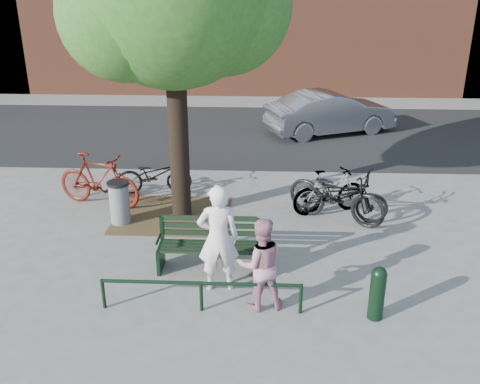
{
  "coord_description": "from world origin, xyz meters",
  "views": [
    {
      "loc": [
        0.9,
        -8.03,
        4.79
      ],
      "look_at": [
        0.49,
        1.0,
        1.06
      ],
      "focal_mm": 40.0,
      "sensor_mm": 36.0,
      "label": 1
    }
  ],
  "objects_px": {
    "litter_bin": "(119,202)",
    "bicycle_c": "(336,194)",
    "bollard": "(377,291)",
    "park_bench": "(209,243)",
    "parked_car": "(330,113)",
    "person_left": "(218,238)",
    "person_right": "(261,264)"
  },
  "relations": [
    {
      "from": "person_left",
      "to": "litter_bin",
      "type": "xyz_separation_m",
      "value": [
        -2.22,
        2.34,
        -0.44
      ]
    },
    {
      "from": "person_left",
      "to": "bollard",
      "type": "height_order",
      "value": "person_left"
    },
    {
      "from": "litter_bin",
      "to": "bollard",
      "type": "bearing_deg",
      "value": -33.54
    },
    {
      "from": "person_left",
      "to": "bicycle_c",
      "type": "height_order",
      "value": "person_left"
    },
    {
      "from": "person_left",
      "to": "litter_bin",
      "type": "bearing_deg",
      "value": -53.86
    },
    {
      "from": "park_bench",
      "to": "parked_car",
      "type": "distance_m",
      "value": 9.07
    },
    {
      "from": "bicycle_c",
      "to": "parked_car",
      "type": "xyz_separation_m",
      "value": [
        0.58,
        6.43,
        0.11
      ]
    },
    {
      "from": "person_left",
      "to": "bollard",
      "type": "distance_m",
      "value": 2.54
    },
    {
      "from": "person_right",
      "to": "bollard",
      "type": "bearing_deg",
      "value": 160.94
    },
    {
      "from": "litter_bin",
      "to": "parked_car",
      "type": "relative_size",
      "value": 0.22
    },
    {
      "from": "parked_car",
      "to": "park_bench",
      "type": "bearing_deg",
      "value": 138.18
    },
    {
      "from": "park_bench",
      "to": "bicycle_c",
      "type": "height_order",
      "value": "bicycle_c"
    },
    {
      "from": "bollard",
      "to": "bicycle_c",
      "type": "distance_m",
      "value": 3.47
    },
    {
      "from": "park_bench",
      "to": "parked_car",
      "type": "relative_size",
      "value": 0.43
    },
    {
      "from": "bollard",
      "to": "litter_bin",
      "type": "relative_size",
      "value": 0.95
    },
    {
      "from": "litter_bin",
      "to": "bicycle_c",
      "type": "distance_m",
      "value": 4.44
    },
    {
      "from": "park_bench",
      "to": "bollard",
      "type": "height_order",
      "value": "park_bench"
    },
    {
      "from": "park_bench",
      "to": "parked_car",
      "type": "xyz_separation_m",
      "value": [
        3.0,
        8.55,
        0.19
      ]
    },
    {
      "from": "person_left",
      "to": "litter_bin",
      "type": "distance_m",
      "value": 3.25
    },
    {
      "from": "person_left",
      "to": "bicycle_c",
      "type": "bearing_deg",
      "value": -135.96
    },
    {
      "from": "person_right",
      "to": "bicycle_c",
      "type": "relative_size",
      "value": 0.69
    },
    {
      "from": "bollard",
      "to": "bicycle_c",
      "type": "bearing_deg",
      "value": 93.13
    },
    {
      "from": "bollard",
      "to": "parked_car",
      "type": "bearing_deg",
      "value": 87.73
    },
    {
      "from": "person_right",
      "to": "parked_car",
      "type": "distance_m",
      "value": 9.91
    },
    {
      "from": "park_bench",
      "to": "litter_bin",
      "type": "relative_size",
      "value": 1.92
    },
    {
      "from": "litter_bin",
      "to": "bicycle_c",
      "type": "xyz_separation_m",
      "value": [
        4.42,
        0.41,
        0.11
      ]
    },
    {
      "from": "bicycle_c",
      "to": "bollard",
      "type": "bearing_deg",
      "value": -144.48
    },
    {
      "from": "bicycle_c",
      "to": "litter_bin",
      "type": "bearing_deg",
      "value": 127.68
    },
    {
      "from": "person_right",
      "to": "bicycle_c",
      "type": "xyz_separation_m",
      "value": [
        1.53,
        3.25,
        -0.18
      ]
    },
    {
      "from": "bollard",
      "to": "park_bench",
      "type": "bearing_deg",
      "value": 152.73
    },
    {
      "from": "park_bench",
      "to": "litter_bin",
      "type": "distance_m",
      "value": 2.63
    },
    {
      "from": "litter_bin",
      "to": "bicycle_c",
      "type": "bearing_deg",
      "value": 5.29
    }
  ]
}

